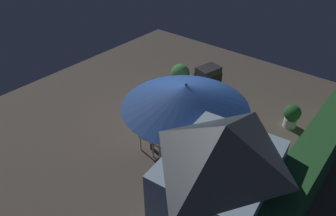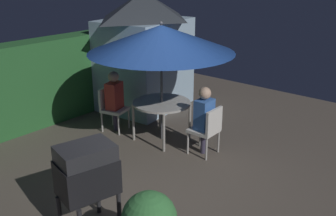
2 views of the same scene
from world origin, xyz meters
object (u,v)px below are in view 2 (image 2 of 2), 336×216
(person_in_red, at_px, (114,94))
(bbq_grill, at_px, (87,172))
(person_in_blue, at_px, (204,113))
(patio_table, at_px, (162,105))
(chair_near_shed, at_px, (111,106))
(chair_far_side, at_px, (208,128))
(garden_shed, at_px, (144,50))
(patio_umbrella, at_px, (161,39))

(person_in_red, bearing_deg, bbq_grill, -138.13)
(person_in_blue, bearing_deg, bbq_grill, -176.53)
(patio_table, distance_m, person_in_blue, 0.98)
(patio_table, relative_size, person_in_red, 0.88)
(bbq_grill, distance_m, chair_near_shed, 3.30)
(chair_far_side, bearing_deg, patio_table, 91.66)
(garden_shed, relative_size, person_in_red, 2.14)
(bbq_grill, bearing_deg, person_in_blue, 3.47)
(bbq_grill, xyz_separation_m, person_in_red, (2.42, 2.17, -0.06))
(patio_table, distance_m, bbq_grill, 2.94)
(patio_umbrella, xyz_separation_m, person_in_blue, (0.03, -0.97, -1.20))
(bbq_grill, bearing_deg, person_in_red, 41.87)
(patio_umbrella, xyz_separation_m, chair_near_shed, (-0.31, 1.11, -1.46))
(patio_umbrella, height_order, chair_near_shed, patio_umbrella)
(chair_near_shed, bearing_deg, chair_far_side, -81.19)
(patio_umbrella, bearing_deg, patio_table, -153.43)
(patio_table, height_order, chair_far_side, chair_far_side)
(bbq_grill, relative_size, person_in_red, 0.95)
(chair_far_side, bearing_deg, person_in_red, 98.55)
(garden_shed, distance_m, person_in_red, 1.69)
(garden_shed, relative_size, patio_table, 2.42)
(chair_near_shed, xyz_separation_m, chair_far_side, (0.34, -2.17, 0.00))
(bbq_grill, height_order, chair_far_side, bbq_grill)
(patio_table, xyz_separation_m, chair_near_shed, (-0.31, 1.11, -0.18))
(person_in_red, bearing_deg, garden_shed, 20.51)
(patio_umbrella, bearing_deg, chair_far_side, -88.34)
(patio_umbrella, bearing_deg, bbq_grill, -157.12)
(bbq_grill, bearing_deg, patio_umbrella, 22.88)
(garden_shed, distance_m, patio_table, 2.10)
(chair_far_side, bearing_deg, person_in_blue, 91.66)
(garden_shed, xyz_separation_m, person_in_red, (-1.48, -0.56, -0.59))
(garden_shed, height_order, person_in_blue, garden_shed)
(bbq_grill, bearing_deg, patio_table, 22.88)
(patio_umbrella, bearing_deg, person_in_red, 105.40)
(chair_near_shed, height_order, person_in_blue, person_in_blue)
(patio_table, height_order, bbq_grill, bbq_grill)
(patio_umbrella, bearing_deg, garden_shed, 52.81)
(patio_umbrella, distance_m, person_in_red, 1.61)
(garden_shed, height_order, chair_near_shed, garden_shed)
(garden_shed, relative_size, chair_near_shed, 3.00)
(garden_shed, bearing_deg, patio_table, -127.19)
(chair_near_shed, distance_m, person_in_red, 0.28)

